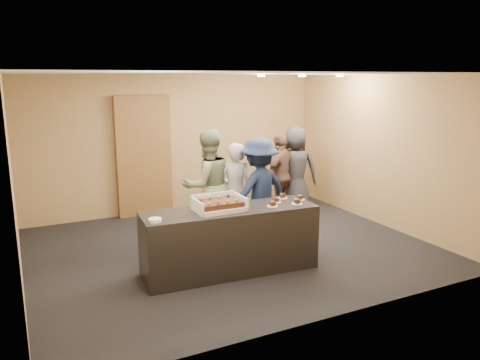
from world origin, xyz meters
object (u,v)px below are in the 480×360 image
at_px(person_dark_suit, 295,170).
at_px(plate_stack, 155,220).
at_px(cake_box, 219,207).
at_px(person_navy_man, 259,191).
at_px(person_brown_extra, 281,175).
at_px(serving_counter, 230,240).
at_px(person_server_grey, 235,192).
at_px(storage_cabinet, 144,156).
at_px(person_sage_man, 208,185).
at_px(sheet_cake, 219,203).

bearing_deg(person_dark_suit, plate_stack, 64.87).
distance_m(cake_box, person_navy_man, 1.41).
distance_m(plate_stack, person_navy_man, 2.26).
bearing_deg(person_brown_extra, person_dark_suit, 162.68).
height_order(serving_counter, person_server_grey, person_server_grey).
distance_m(storage_cabinet, plate_stack, 3.44).
bearing_deg(person_server_grey, person_sage_man, -6.72).
xyz_separation_m(cake_box, person_server_grey, (0.80, 1.17, -0.14)).
bearing_deg(sheet_cake, serving_counter, 0.00).
relative_size(sheet_cake, person_dark_suit, 0.32).
bearing_deg(person_dark_suit, storage_cabinet, 8.38).
height_order(cake_box, person_brown_extra, person_brown_extra).
bearing_deg(storage_cabinet, sheet_cake, -87.20).
height_order(storage_cabinet, person_brown_extra, storage_cabinet).
relative_size(plate_stack, person_dark_suit, 0.09).
distance_m(storage_cabinet, person_brown_extra, 2.66).
xyz_separation_m(serving_counter, sheet_cake, (-0.16, 0.00, 0.55)).
relative_size(person_server_grey, person_brown_extra, 0.99).
height_order(storage_cabinet, person_dark_suit, storage_cabinet).
height_order(person_server_grey, person_dark_suit, person_dark_suit).
relative_size(cake_box, person_brown_extra, 0.40).
bearing_deg(plate_stack, serving_counter, 5.78).
height_order(storage_cabinet, person_sage_man, storage_cabinet).
bearing_deg(person_navy_man, person_brown_extra, -147.02).
distance_m(cake_box, person_server_grey, 1.42).
bearing_deg(storage_cabinet, person_dark_suit, -24.63).
relative_size(cake_box, person_navy_man, 0.38).
relative_size(cake_box, person_server_grey, 0.41).
relative_size(storage_cabinet, plate_stack, 14.17).
bearing_deg(serving_counter, person_brown_extra, 48.46).
bearing_deg(person_navy_man, cake_box, 27.17).
xyz_separation_m(plate_stack, person_dark_suit, (3.42, 2.13, -0.05)).
distance_m(storage_cabinet, person_sage_man, 1.96).
bearing_deg(cake_box, plate_stack, -171.77).
bearing_deg(person_navy_man, sheet_cake, 27.92).
bearing_deg(person_dark_suit, person_sage_man, 50.03).
xyz_separation_m(plate_stack, person_server_grey, (1.72, 1.30, -0.11)).
distance_m(sheet_cake, person_brown_extra, 2.89).
distance_m(serving_counter, person_server_grey, 1.40).
xyz_separation_m(storage_cabinet, sheet_cake, (0.16, -3.24, -0.16)).
height_order(person_sage_man, person_dark_suit, person_sage_man).
height_order(cake_box, sheet_cake, cake_box).
bearing_deg(person_navy_man, person_dark_suit, -153.62).
relative_size(person_server_grey, person_dark_suit, 0.93).
relative_size(serving_counter, person_navy_man, 1.40).
bearing_deg(serving_counter, person_navy_man, 48.09).
bearing_deg(person_sage_man, person_navy_man, 143.10).
bearing_deg(plate_stack, person_navy_man, 26.81).
bearing_deg(cake_box, sheet_cake, -90.89).
bearing_deg(person_dark_suit, person_server_grey, 58.87).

